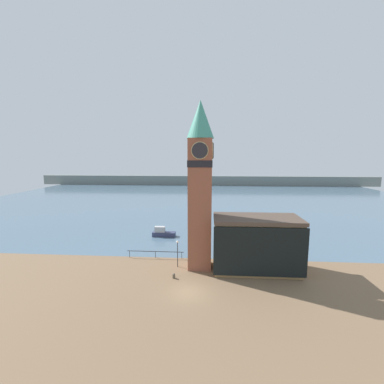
# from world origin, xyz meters

# --- Properties ---
(ground_plane) EXTENTS (160.00, 160.00, 0.00)m
(ground_plane) POSITION_xyz_m (0.00, 0.00, 0.00)
(ground_plane) COLOR brown
(water) EXTENTS (160.00, 120.00, 0.00)m
(water) POSITION_xyz_m (0.00, 70.00, -0.00)
(water) COLOR slate
(water) RESTS_ON ground_plane
(far_shoreline) EXTENTS (180.00, 3.00, 5.00)m
(far_shoreline) POSITION_xyz_m (0.00, 110.00, 2.50)
(far_shoreline) COLOR slate
(far_shoreline) RESTS_ON water
(pier_railing) EXTENTS (8.88, 0.08, 1.09)m
(pier_railing) POSITION_xyz_m (-6.01, 9.75, 0.94)
(pier_railing) COLOR #232328
(pier_railing) RESTS_ON ground_plane
(clock_tower) EXTENTS (3.68, 3.68, 23.19)m
(clock_tower) POSITION_xyz_m (1.04, 7.07, 12.32)
(clock_tower) COLOR brown
(clock_tower) RESTS_ON ground_plane
(pier_building) EXTENTS (11.90, 6.03, 7.55)m
(pier_building) POSITION_xyz_m (8.87, 6.57, 3.79)
(pier_building) COLOR #A88451
(pier_building) RESTS_ON ground_plane
(boat_near) EXTENTS (4.56, 1.46, 1.97)m
(boat_near) POSITION_xyz_m (-6.81, 20.61, 0.71)
(boat_near) COLOR #333856
(boat_near) RESTS_ON water
(mooring_bollard_near) EXTENTS (0.37, 0.37, 0.66)m
(mooring_bollard_near) POSITION_xyz_m (-2.22, 3.31, 0.34)
(mooring_bollard_near) COLOR brown
(mooring_bollard_near) RESTS_ON ground_plane
(lamp_post) EXTENTS (0.32, 0.32, 3.88)m
(lamp_post) POSITION_xyz_m (-2.14, 6.81, 2.72)
(lamp_post) COLOR black
(lamp_post) RESTS_ON ground_plane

